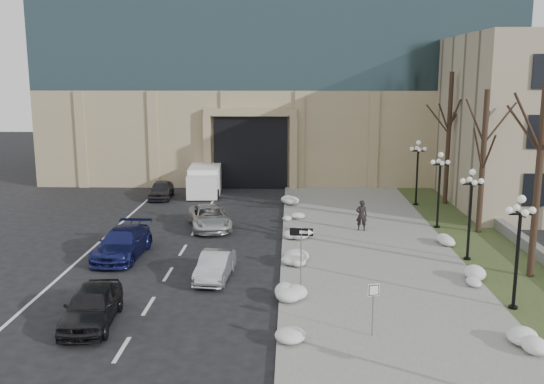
{
  "coord_description": "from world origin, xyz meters",
  "views": [
    {
      "loc": [
        -0.68,
        -17.31,
        9.41
      ],
      "look_at": [
        -1.63,
        12.68,
        3.5
      ],
      "focal_mm": 40.0,
      "sensor_mm": 36.0,
      "label": 1
    }
  ],
  "objects": [
    {
      "name": "ground",
      "position": [
        0.0,
        0.0,
        0.0
      ],
      "size": [
        160.0,
        160.0,
        0.0
      ],
      "primitive_type": "plane",
      "color": "black",
      "rests_on": "ground"
    },
    {
      "name": "sidewalk",
      "position": [
        3.5,
        14.0,
        0.06
      ],
      "size": [
        9.0,
        40.0,
        0.12
      ],
      "primitive_type": "cube",
      "color": "gray",
      "rests_on": "ground"
    },
    {
      "name": "curb",
      "position": [
        -1.0,
        14.0,
        0.07
      ],
      "size": [
        0.3,
        40.0,
        0.14
      ],
      "primitive_type": "cube",
      "color": "gray",
      "rests_on": "ground"
    },
    {
      "name": "grass_strip",
      "position": [
        10.0,
        14.0,
        0.05
      ],
      "size": [
        4.0,
        40.0,
        0.1
      ],
      "primitive_type": "cube",
      "color": "#394924",
      "rests_on": "ground"
    },
    {
      "name": "stone_wall",
      "position": [
        12.0,
        16.0,
        0.35
      ],
      "size": [
        0.5,
        30.0,
        0.7
      ],
      "primitive_type": "cube",
      "color": "gray",
      "rests_on": "ground"
    },
    {
      "name": "car_a",
      "position": [
        -8.21,
        4.12,
        0.75
      ],
      "size": [
        2.12,
        4.54,
        1.51
      ],
      "primitive_type": "imported",
      "rotation": [
        0.0,
        0.0,
        0.08
      ],
      "color": "black",
      "rests_on": "ground"
    },
    {
      "name": "car_b",
      "position": [
        -4.17,
        9.42,
        0.63
      ],
      "size": [
        1.64,
        3.91,
        1.26
      ],
      "primitive_type": "imported",
      "rotation": [
        0.0,
        0.0,
        -0.08
      ],
      "color": "#ACAEB4",
      "rests_on": "ground"
    },
    {
      "name": "car_c",
      "position": [
        -9.39,
        12.67,
        0.76
      ],
      "size": [
        2.36,
        5.3,
        1.51
      ],
      "primitive_type": "imported",
      "rotation": [
        0.0,
        0.0,
        -0.05
      ],
      "color": "navy",
      "rests_on": "ground"
    },
    {
      "name": "car_d",
      "position": [
        -5.67,
        18.69,
        0.69
      ],
      "size": [
        3.45,
        5.38,
        1.38
      ],
      "primitive_type": "imported",
      "rotation": [
        0.0,
        0.0,
        0.25
      ],
      "color": "#BDBDBD",
      "rests_on": "ground"
    },
    {
      "name": "car_e",
      "position": [
        -10.56,
        27.63,
        0.68
      ],
      "size": [
        1.85,
        4.1,
        1.37
      ],
      "primitive_type": "imported",
      "rotation": [
        0.0,
        0.0,
        0.06
      ],
      "color": "#2C2C31",
      "rests_on": "ground"
    },
    {
      "name": "pedestrian",
      "position": [
        3.56,
        18.1,
        1.04
      ],
      "size": [
        0.69,
        0.46,
        1.85
      ],
      "primitive_type": "imported",
      "rotation": [
        0.0,
        0.0,
        3.12
      ],
      "color": "black",
      "rests_on": "sidewalk"
    },
    {
      "name": "box_truck",
      "position": [
        -7.51,
        29.95,
        1.05
      ],
      "size": [
        2.75,
        6.92,
        2.16
      ],
      "rotation": [
        0.0,
        0.0,
        0.06
      ],
      "color": "white",
      "rests_on": "ground"
    },
    {
      "name": "one_way_sign",
      "position": [
        -0.04,
        7.95,
        2.35
      ],
      "size": [
        1.06,
        0.31,
        2.85
      ],
      "rotation": [
        0.0,
        0.0,
        -0.11
      ],
      "color": "slate",
      "rests_on": "ground"
    },
    {
      "name": "keep_sign",
      "position": [
        2.28,
        3.19,
        1.52
      ],
      "size": [
        0.43,
        0.17,
        2.07
      ],
      "rotation": [
        0.0,
        0.0,
        0.3
      ],
      "color": "slate",
      "rests_on": "ground"
    },
    {
      "name": "snow_clump_b",
      "position": [
        -0.67,
        2.73,
        0.3
      ],
      "size": [
        1.1,
        1.6,
        0.36
      ],
      "primitive_type": "ellipsoid",
      "color": "white",
      "rests_on": "sidewalk"
    },
    {
      "name": "snow_clump_c",
      "position": [
        -0.76,
        6.46,
        0.3
      ],
      "size": [
        1.1,
        1.6,
        0.36
      ],
      "primitive_type": "ellipsoid",
      "color": "white",
      "rests_on": "sidewalk"
    },
    {
      "name": "snow_clump_d",
      "position": [
        -0.36,
        11.47,
        0.3
      ],
      "size": [
        1.1,
        1.6,
        0.36
      ],
      "primitive_type": "ellipsoid",
      "color": "white",
      "rests_on": "sidewalk"
    },
    {
      "name": "snow_clump_e",
      "position": [
        -0.4,
        16.45,
        0.3
      ],
      "size": [
        1.1,
        1.6,
        0.36
      ],
      "primitive_type": "ellipsoid",
      "color": "white",
      "rests_on": "sidewalk"
    },
    {
      "name": "snow_clump_f",
      "position": [
        -0.54,
        20.56,
        0.3
      ],
      "size": [
        1.1,
        1.6,
        0.36
      ],
      "primitive_type": "ellipsoid",
      "color": "white",
      "rests_on": "sidewalk"
    },
    {
      "name": "snow_clump_g",
      "position": [
        -0.5,
        25.09,
        0.3
      ],
      "size": [
        1.1,
        1.6,
        0.36
      ],
      "primitive_type": "ellipsoid",
      "color": "white",
      "rests_on": "sidewalk"
    },
    {
      "name": "snow_clump_h",
      "position": [
        7.42,
        2.42,
        0.3
      ],
      "size": [
        1.1,
        1.6,
        0.36
      ],
      "primitive_type": "ellipsoid",
      "color": "white",
      "rests_on": "sidewalk"
    },
    {
      "name": "snow_clump_i",
      "position": [
        7.62,
        8.87,
        0.3
      ],
      "size": [
        1.1,
        1.6,
        0.36
      ],
      "primitive_type": "ellipsoid",
      "color": "white",
      "rests_on": "sidewalk"
    },
    {
      "name": "snow_clump_j",
      "position": [
        7.76,
        15.31,
        0.3
      ],
      "size": [
        1.1,
        1.6,
        0.36
      ],
      "primitive_type": "ellipsoid",
      "color": "white",
      "rests_on": "sidewalk"
    },
    {
      "name": "lamppost_a",
      "position": [
        8.3,
        6.0,
        3.07
      ],
      "size": [
        1.18,
        1.18,
        4.76
      ],
      "color": "black",
      "rests_on": "ground"
    },
    {
      "name": "lamppost_b",
      "position": [
        8.3,
        12.5,
        3.07
      ],
      "size": [
        1.18,
        1.18,
        4.76
      ],
      "color": "black",
      "rests_on": "ground"
    },
    {
      "name": "lamppost_c",
      "position": [
        8.3,
        19.0,
        3.07
      ],
      "size": [
        1.18,
        1.18,
        4.76
      ],
      "color": "black",
      "rests_on": "ground"
    },
    {
      "name": "lamppost_d",
      "position": [
        8.3,
        25.5,
        3.07
      ],
      "size": [
        1.18,
        1.18,
        4.76
      ],
      "color": "black",
      "rests_on": "ground"
    },
    {
      "name": "tree_near",
      "position": [
        10.5,
        10.0,
        5.83
      ],
      "size": [
        3.2,
        3.2,
        9.0
      ],
      "color": "black",
      "rests_on": "ground"
    },
    {
      "name": "tree_mid",
      "position": [
        10.5,
        18.0,
        5.5
      ],
      "size": [
        3.2,
        3.2,
        8.5
      ],
      "color": "black",
      "rests_on": "ground"
    },
    {
      "name": "tree_far",
      "position": [
        10.5,
        26.0,
        6.15
      ],
      "size": [
        3.2,
        3.2,
        9.5
      ],
      "color": "black",
      "rests_on": "ground"
    }
  ]
}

